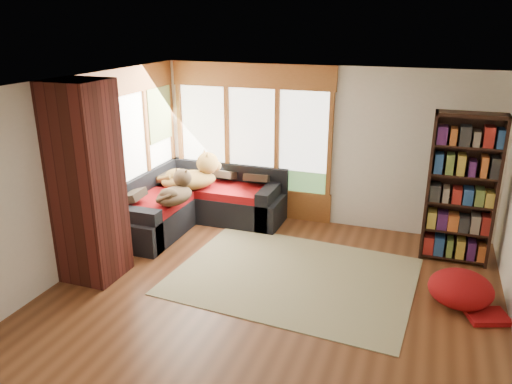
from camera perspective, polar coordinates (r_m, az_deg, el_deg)
The scene contains 16 objects.
floor at distance 6.46m, azimuth 2.03°, elevation -11.36°, with size 5.50×5.50×0.00m, color #522C16.
ceiling at distance 5.60m, azimuth 2.34°, elevation 12.20°, with size 5.50×5.50×0.00m, color white.
wall_back at distance 8.22m, azimuth 7.46°, elevation 5.12°, with size 5.50×0.04×2.60m, color silver.
wall_front at distance 3.81m, azimuth -9.52°, elevation -12.46°, with size 5.50×0.04×2.60m, color silver.
wall_left at distance 7.17m, azimuth -19.28°, elevation 2.09°, with size 0.04×5.00×2.60m, color silver.
windows_back at distance 8.50m, azimuth -0.52°, elevation 6.11°, with size 2.82×0.10×1.90m.
windows_left at distance 8.07m, azimuth -13.92°, elevation 4.82°, with size 0.10×2.62×1.90m.
roller_blind at distance 8.66m, azimuth -10.97°, elevation 8.71°, with size 0.03×0.72×0.90m, color #889D5A.
brick_chimney at distance 6.70m, azimuth -18.75°, elevation 0.97°, with size 0.70×0.70×2.60m, color #471914.
sectional_sofa at distance 8.42m, azimuth -7.14°, elevation -1.63°, with size 2.20×2.20×0.80m.
area_rug at distance 6.82m, azimuth 4.29°, elevation -9.53°, with size 3.11×2.38×0.01m, color beige.
bookshelf at distance 7.39m, azimuth 22.43°, elevation 0.24°, with size 0.91×0.30×2.12m.
pouf at distance 6.59m, azimuth 22.36°, elevation -10.11°, with size 0.76×0.76×0.41m, color #960709.
dog_tan at distance 8.33m, azimuth -7.19°, elevation 1.78°, with size 1.08×1.03×0.53m.
dog_brindle at distance 7.77m, azimuth -9.08°, elevation -0.08°, with size 0.49×0.78×0.42m.
throw_pillows at distance 8.28m, azimuth -6.54°, elevation 1.33°, with size 1.98×1.68×0.45m.
Camera 1 is at (1.65, -5.30, 3.29)m, focal length 35.00 mm.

